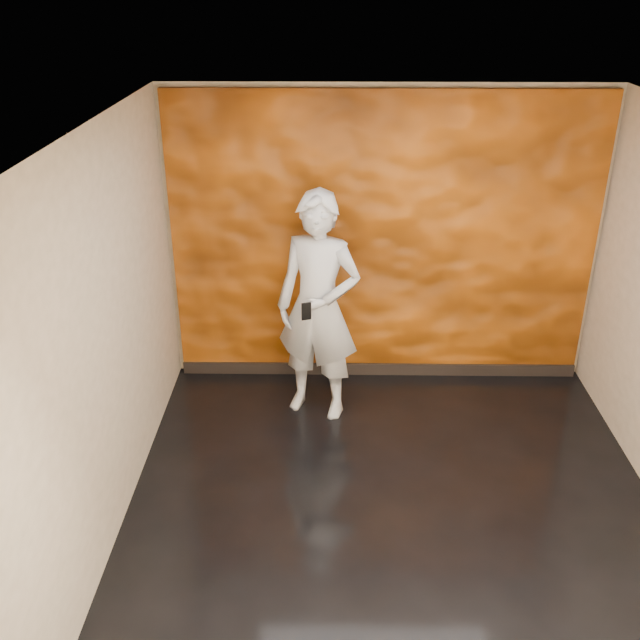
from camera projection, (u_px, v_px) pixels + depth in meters
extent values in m
cube|color=black|center=(392.00, 502.00, 5.43)|extent=(4.00, 4.00, 0.01)
cube|color=tan|center=(383.00, 239.00, 6.61)|extent=(4.00, 0.02, 2.80)
cube|color=tan|center=(442.00, 559.00, 3.02)|extent=(4.00, 0.02, 2.80)
cube|color=tan|center=(107.00, 337.00, 4.84)|extent=(0.02, 4.00, 2.80)
cube|color=white|center=(413.00, 129.00, 4.19)|extent=(4.00, 4.00, 0.01)
cube|color=orange|center=(383.00, 243.00, 6.58)|extent=(3.90, 0.06, 2.75)
cube|color=black|center=(378.00, 369.00, 7.13)|extent=(3.90, 0.04, 0.12)
imported|color=#ACB2BC|center=(318.00, 308.00, 6.14)|extent=(0.87, 0.71, 2.05)
cube|color=black|center=(306.00, 311.00, 5.85)|extent=(0.08, 0.04, 0.15)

